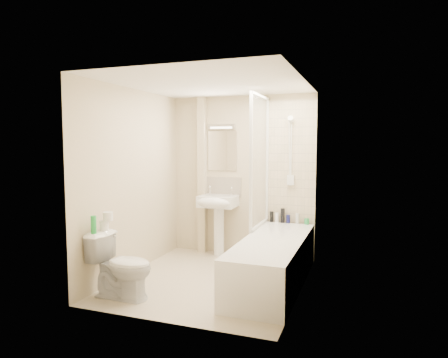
% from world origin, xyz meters
% --- Properties ---
extents(floor, '(2.50, 2.50, 0.00)m').
position_xyz_m(floor, '(0.00, 0.00, 0.00)').
color(floor, beige).
rests_on(floor, ground).
extents(wall_back, '(2.20, 0.02, 2.40)m').
position_xyz_m(wall_back, '(0.00, 1.25, 1.20)').
color(wall_back, beige).
rests_on(wall_back, ground).
extents(wall_left, '(0.02, 2.50, 2.40)m').
position_xyz_m(wall_left, '(-1.10, 0.00, 1.20)').
color(wall_left, beige).
rests_on(wall_left, ground).
extents(wall_right, '(0.02, 2.50, 2.40)m').
position_xyz_m(wall_right, '(1.10, 0.00, 1.20)').
color(wall_right, beige).
rests_on(wall_right, ground).
extents(ceiling, '(2.20, 2.50, 0.02)m').
position_xyz_m(ceiling, '(0.00, 0.00, 2.40)').
color(ceiling, white).
rests_on(ceiling, wall_back).
extents(tile_back, '(0.70, 0.01, 1.75)m').
position_xyz_m(tile_back, '(0.75, 1.24, 1.42)').
color(tile_back, beige).
rests_on(tile_back, wall_back).
extents(tile_right, '(0.01, 2.10, 1.75)m').
position_xyz_m(tile_right, '(1.09, 0.12, 1.42)').
color(tile_right, beige).
rests_on(tile_right, wall_right).
extents(pipe_boxing, '(0.12, 0.12, 2.40)m').
position_xyz_m(pipe_boxing, '(-0.62, 1.19, 1.20)').
color(pipe_boxing, beige).
rests_on(pipe_boxing, ground).
extents(splashback, '(0.60, 0.02, 0.30)m').
position_xyz_m(splashback, '(-0.30, 1.24, 1.03)').
color(splashback, beige).
rests_on(splashback, wall_back).
extents(mirror, '(0.46, 0.01, 0.60)m').
position_xyz_m(mirror, '(-0.30, 1.24, 1.58)').
color(mirror, white).
rests_on(mirror, wall_back).
extents(strip_light, '(0.42, 0.07, 0.07)m').
position_xyz_m(strip_light, '(-0.30, 1.22, 1.95)').
color(strip_light, silver).
rests_on(strip_light, wall_back).
extents(bathtub, '(0.70, 2.10, 0.55)m').
position_xyz_m(bathtub, '(0.75, 0.12, 0.29)').
color(bathtub, white).
rests_on(bathtub, ground).
extents(shower_screen, '(0.04, 0.92, 1.80)m').
position_xyz_m(shower_screen, '(0.40, 0.80, 1.45)').
color(shower_screen, white).
rests_on(shower_screen, bathtub).
extents(shower_fixture, '(0.10, 0.16, 0.99)m').
position_xyz_m(shower_fixture, '(0.75, 1.19, 1.55)').
color(shower_fixture, white).
rests_on(shower_fixture, wall_back).
extents(pedestal_sink, '(0.54, 0.49, 1.04)m').
position_xyz_m(pedestal_sink, '(-0.30, 1.01, 0.73)').
color(pedestal_sink, white).
rests_on(pedestal_sink, ground).
extents(bottle_black_a, '(0.05, 0.05, 0.16)m').
position_xyz_m(bottle_black_a, '(0.49, 1.16, 0.63)').
color(bottle_black_a, black).
rests_on(bottle_black_a, bathtub).
extents(bottle_white_a, '(0.05, 0.05, 0.14)m').
position_xyz_m(bottle_white_a, '(0.57, 1.16, 0.62)').
color(bottle_white_a, white).
rests_on(bottle_white_a, bathtub).
extents(bottle_black_b, '(0.06, 0.06, 0.21)m').
position_xyz_m(bottle_black_b, '(0.65, 1.16, 0.65)').
color(bottle_black_b, black).
rests_on(bottle_black_b, bathtub).
extents(bottle_blue, '(0.05, 0.05, 0.12)m').
position_xyz_m(bottle_blue, '(0.73, 1.16, 0.61)').
color(bottle_blue, '#121552').
rests_on(bottle_blue, bathtub).
extents(bottle_white_b, '(0.05, 0.05, 0.15)m').
position_xyz_m(bottle_white_b, '(0.86, 1.16, 0.62)').
color(bottle_white_b, silver).
rests_on(bottle_white_b, bathtub).
extents(bottle_green, '(0.07, 0.07, 0.08)m').
position_xyz_m(bottle_green, '(1.00, 1.16, 0.59)').
color(bottle_green, green).
rests_on(bottle_green, bathtub).
extents(toilet, '(0.43, 0.72, 0.72)m').
position_xyz_m(toilet, '(-0.72, -0.85, 0.36)').
color(toilet, white).
rests_on(toilet, ground).
extents(toilet_roll_lower, '(0.10, 0.10, 0.11)m').
position_xyz_m(toilet_roll_lower, '(-0.99, -0.78, 0.77)').
color(toilet_roll_lower, white).
rests_on(toilet_roll_lower, toilet).
extents(toilet_roll_upper, '(0.11, 0.11, 0.10)m').
position_xyz_m(toilet_roll_upper, '(-0.94, -0.77, 0.88)').
color(toilet_roll_upper, white).
rests_on(toilet_roll_upper, toilet_roll_lower).
extents(green_bottle, '(0.06, 0.06, 0.19)m').
position_xyz_m(green_bottle, '(-0.99, -0.96, 0.81)').
color(green_bottle, green).
rests_on(green_bottle, toilet).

